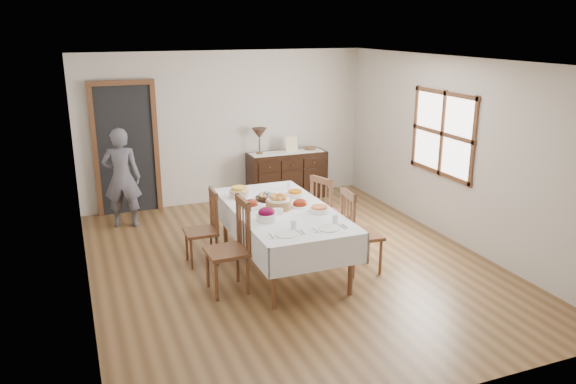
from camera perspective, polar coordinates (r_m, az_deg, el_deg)
name	(u,v)px	position (r m, az deg, el deg)	size (l,w,h in m)	color
ground	(291,263)	(7.43, 0.29, -7.24)	(6.00, 6.00, 0.00)	brown
room_shell	(268,135)	(7.27, -2.01, 5.78)	(5.02, 6.02, 2.65)	white
dining_table	(282,216)	(7.05, -0.66, -2.41)	(1.19, 2.34, 0.80)	white
chair_left_near	(231,246)	(6.54, -5.77, -5.44)	(0.47, 0.47, 1.11)	brown
chair_left_far	(205,227)	(7.35, -8.48, -3.54)	(0.42, 0.42, 0.98)	brown
chair_right_near	(358,231)	(7.06, 7.12, -3.92)	(0.48, 0.48, 1.08)	brown
chair_right_far	(328,211)	(7.80, 4.09, -1.97)	(0.55, 0.55, 1.04)	brown
sideboard	(287,175)	(10.04, -0.10, 1.72)	(1.40, 0.51, 0.84)	black
person	(122,175)	(8.88, -16.55, 1.71)	(0.52, 0.33, 1.65)	#52505B
bread_basket	(278,203)	(6.98, -0.98, -1.09)	(0.32, 0.32, 0.19)	olive
egg_basket	(266,198)	(7.35, -2.23, -0.57)	(0.29, 0.29, 0.10)	black
ham_platter_a	(251,204)	(7.10, -3.81, -1.26)	(0.33, 0.33, 0.11)	white
ham_platter_b	(300,204)	(7.10, 1.23, -1.22)	(0.27, 0.27, 0.11)	white
beet_bowl	(267,215)	(6.58, -2.19, -2.34)	(0.24, 0.24, 0.16)	white
carrot_bowl	(295,194)	(7.50, 0.71, -0.18)	(0.25, 0.25, 0.08)	white
pineapple_bowl	(239,192)	(7.50, -4.99, -0.03)	(0.26, 0.26, 0.14)	#D4AD95
casserole_dish	(319,209)	(6.90, 3.20, -1.75)	(0.27, 0.27, 0.07)	white
butter_dish	(277,211)	(6.81, -1.17, -1.97)	(0.14, 0.09, 0.07)	white
setting_left	(288,231)	(6.21, 0.01, -3.97)	(0.42, 0.31, 0.10)	white
setting_right	(331,225)	(6.40, 4.36, -3.38)	(0.42, 0.31, 0.10)	white
glass_far_a	(247,191)	(7.57, -4.18, 0.07)	(0.06, 0.06, 0.11)	white
glass_far_b	(289,185)	(7.85, 0.14, 0.68)	(0.06, 0.06, 0.09)	white
runner	(287,152)	(9.91, -0.14, 4.06)	(1.30, 0.35, 0.01)	white
table_lamp	(259,134)	(9.72, -2.94, 5.89)	(0.26, 0.26, 0.46)	brown
picture_frame	(291,145)	(9.90, 0.34, 4.84)	(0.22, 0.08, 0.28)	beige
deco_bowl	(310,148)	(10.12, 2.25, 4.45)	(0.20, 0.20, 0.06)	brown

